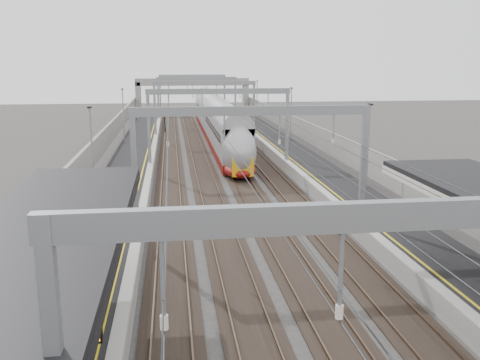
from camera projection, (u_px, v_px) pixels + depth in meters
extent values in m
cube|color=black|center=(133.00, 163.00, 51.17)|extent=(4.00, 120.00, 1.00)
cube|color=black|center=(297.00, 159.00, 53.17)|extent=(4.00, 120.00, 1.00)
cube|color=black|center=(170.00, 166.00, 51.71)|extent=(2.40, 140.00, 0.08)
cube|color=brown|center=(163.00, 166.00, 51.60)|extent=(0.07, 140.00, 0.14)
cube|color=brown|center=(178.00, 165.00, 51.78)|extent=(0.07, 140.00, 0.14)
cube|color=black|center=(201.00, 166.00, 52.08)|extent=(2.40, 140.00, 0.08)
cube|color=brown|center=(194.00, 165.00, 51.97)|extent=(0.07, 140.00, 0.14)
cube|color=brown|center=(209.00, 165.00, 52.15)|extent=(0.07, 140.00, 0.14)
cube|color=black|center=(232.00, 165.00, 52.45)|extent=(2.40, 140.00, 0.08)
cube|color=brown|center=(225.00, 164.00, 52.34)|extent=(0.07, 140.00, 0.14)
cube|color=brown|center=(239.00, 164.00, 52.52)|extent=(0.07, 140.00, 0.14)
cube|color=black|center=(262.00, 164.00, 52.83)|extent=(2.40, 140.00, 0.08)
cube|color=brown|center=(255.00, 163.00, 52.72)|extent=(0.07, 140.00, 0.14)
cube|color=brown|center=(269.00, 163.00, 52.90)|extent=(0.07, 140.00, 0.14)
cube|color=gray|center=(429.00, 214.00, 9.04)|extent=(13.00, 0.25, 0.50)
cube|color=gray|center=(134.00, 170.00, 28.29)|extent=(0.28, 0.28, 6.60)
cube|color=gray|center=(363.00, 164.00, 29.86)|extent=(0.28, 0.28, 6.60)
cube|color=gray|center=(252.00, 111.00, 28.42)|extent=(13.00, 0.25, 0.50)
cube|color=gray|center=(149.00, 126.00, 47.66)|extent=(0.28, 0.28, 6.60)
cube|color=gray|center=(287.00, 124.00, 49.23)|extent=(0.28, 0.28, 6.60)
cube|color=gray|center=(219.00, 91.00, 47.79)|extent=(13.00, 0.25, 0.50)
cube|color=gray|center=(155.00, 108.00, 67.03)|extent=(0.28, 0.28, 6.60)
cube|color=gray|center=(254.00, 107.00, 68.60)|extent=(0.28, 0.28, 6.60)
cube|color=gray|center=(205.00, 83.00, 67.16)|extent=(13.00, 0.25, 0.50)
cube|color=gray|center=(158.00, 98.00, 86.41)|extent=(0.28, 0.28, 6.60)
cube|color=gray|center=(235.00, 97.00, 87.98)|extent=(0.28, 0.28, 6.60)
cube|color=gray|center=(197.00, 79.00, 86.54)|extent=(13.00, 0.25, 0.50)
cube|color=gray|center=(160.00, 92.00, 103.84)|extent=(0.28, 0.28, 6.60)
cube|color=gray|center=(224.00, 91.00, 105.41)|extent=(0.28, 0.28, 6.60)
cube|color=gray|center=(192.00, 76.00, 103.97)|extent=(13.00, 0.25, 0.50)
cylinder|color=#262628|center=(169.00, 106.00, 55.38)|extent=(0.03, 140.00, 0.03)
cylinder|color=#262628|center=(198.00, 105.00, 55.75)|extent=(0.03, 140.00, 0.03)
cylinder|color=#262628|center=(226.00, 105.00, 56.12)|extent=(0.03, 140.00, 0.03)
cylinder|color=#262628|center=(254.00, 105.00, 56.50)|extent=(0.03, 140.00, 0.03)
cylinder|color=black|center=(32.00, 246.00, 20.39)|extent=(0.20, 0.20, 4.00)
cube|color=black|center=(62.00, 332.00, 10.76)|extent=(1.60, 0.15, 0.55)
cube|color=orange|center=(61.00, 334.00, 10.68)|extent=(1.50, 0.02, 0.42)
cube|color=gray|center=(192.00, 82.00, 104.22)|extent=(22.00, 2.20, 1.40)
cube|color=gray|center=(138.00, 98.00, 103.58)|extent=(1.00, 2.20, 6.20)
cube|color=gray|center=(246.00, 97.00, 106.20)|extent=(1.00, 2.20, 6.20)
cube|color=gray|center=(99.00, 152.00, 50.53)|extent=(0.30, 120.00, 3.20)
cube|color=gray|center=(328.00, 147.00, 53.33)|extent=(0.30, 120.00, 3.20)
cube|color=maroon|center=(225.00, 149.00, 58.69)|extent=(2.87, 24.45, 0.85)
cube|color=#9D9DA2|center=(225.00, 130.00, 58.26)|extent=(2.87, 24.45, 3.19)
cube|color=black|center=(234.00, 166.00, 50.48)|extent=(2.13, 2.55, 0.53)
cube|color=maroon|center=(209.00, 124.00, 82.79)|extent=(2.87, 24.45, 0.85)
cube|color=#9D9DA2|center=(209.00, 111.00, 82.35)|extent=(2.87, 24.45, 3.19)
cube|color=black|center=(213.00, 133.00, 74.57)|extent=(2.13, 2.55, 0.53)
ellipsoid|color=#9D9DA2|center=(239.00, 152.00, 46.28)|extent=(2.87, 5.53, 4.46)
cube|color=#E0A90B|center=(243.00, 167.00, 44.27)|extent=(1.81, 0.12, 1.59)
cube|color=black|center=(242.00, 147.00, 44.40)|extent=(1.70, 0.60, 0.99)
cylinder|color=black|center=(165.00, 123.00, 76.16)|extent=(0.12, 0.12, 3.00)
cube|color=black|center=(165.00, 111.00, 75.82)|extent=(0.32, 0.22, 0.75)
sphere|color=red|center=(165.00, 110.00, 75.66)|extent=(0.16, 0.16, 0.16)
cylinder|color=black|center=(226.00, 125.00, 73.61)|extent=(0.12, 0.12, 3.00)
cube|color=black|center=(226.00, 113.00, 73.27)|extent=(0.32, 0.22, 0.75)
sphere|color=#0CE526|center=(226.00, 112.00, 73.11)|extent=(0.16, 0.16, 0.16)
cylinder|color=black|center=(236.00, 119.00, 80.88)|extent=(0.12, 0.12, 3.00)
cube|color=black|center=(236.00, 109.00, 80.53)|extent=(0.32, 0.22, 0.75)
sphere|color=red|center=(236.00, 108.00, 80.38)|extent=(0.16, 0.16, 0.16)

